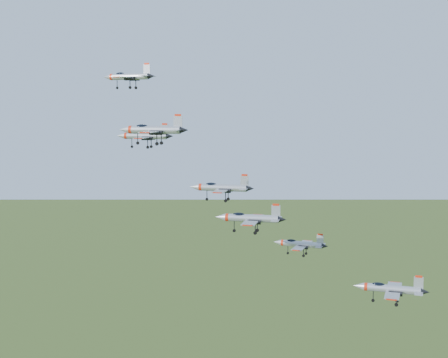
% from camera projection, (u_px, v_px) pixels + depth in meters
% --- Properties ---
extents(jet_lead, '(13.68, 11.32, 3.66)m').
position_uv_depth(jet_lead, '(128.00, 76.00, 141.38)').
color(jet_lead, '#9B9EA6').
extents(jet_left_high, '(11.70, 9.94, 3.18)m').
position_uv_depth(jet_left_high, '(144.00, 136.00, 123.54)').
color(jet_left_high, '#9B9EA6').
extents(jet_right_high, '(12.47, 10.55, 3.37)m').
position_uv_depth(jet_right_high, '(152.00, 130.00, 106.41)').
color(jet_right_high, '#9B9EA6').
extents(jet_left_low, '(13.10, 11.11, 3.55)m').
position_uv_depth(jet_left_low, '(221.00, 187.00, 124.38)').
color(jet_left_low, '#9B9EA6').
extents(jet_right_low, '(12.20, 10.36, 3.31)m').
position_uv_depth(jet_right_low, '(250.00, 218.00, 106.17)').
color(jet_right_low, '#9B9EA6').
extents(jet_trail, '(10.47, 8.70, 2.80)m').
position_uv_depth(jet_trail, '(300.00, 244.00, 115.07)').
color(jet_trail, '#9B9EA6').
extents(jet_extra, '(13.37, 11.20, 3.58)m').
position_uv_depth(jet_extra, '(390.00, 289.00, 111.81)').
color(jet_extra, '#9B9EA6').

